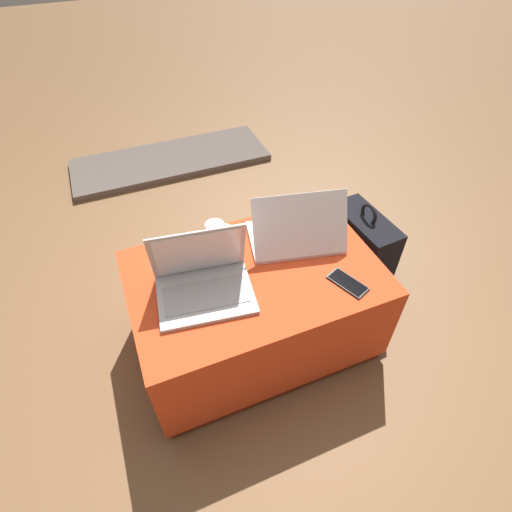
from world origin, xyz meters
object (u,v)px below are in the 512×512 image
cell_phone (348,283)px  backpack (360,255)px  coffee_mug (216,233)px  laptop_near (203,280)px  laptop_far (296,233)px

cell_phone → backpack: backpack is taller
coffee_mug → backpack: bearing=-9.8°
backpack → coffee_mug: (-0.68, 0.12, 0.28)m
laptop_near → backpack: (0.81, 0.12, -0.28)m
laptop_far → backpack: (0.37, 0.01, -0.28)m
laptop_far → cell_phone: 0.30m
laptop_near → coffee_mug: laptop_near is taller
laptop_near → backpack: laptop_near is taller
laptop_near → coffee_mug: bearing=69.7°
cell_phone → coffee_mug: coffee_mug is taller
laptop_near → laptop_far: laptop_near is taller
laptop_far → laptop_near: bearing=26.3°
laptop_near → cell_phone: 0.54m
laptop_near → laptop_far: bearing=21.8°
cell_phone → coffee_mug: (-0.38, 0.41, 0.04)m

